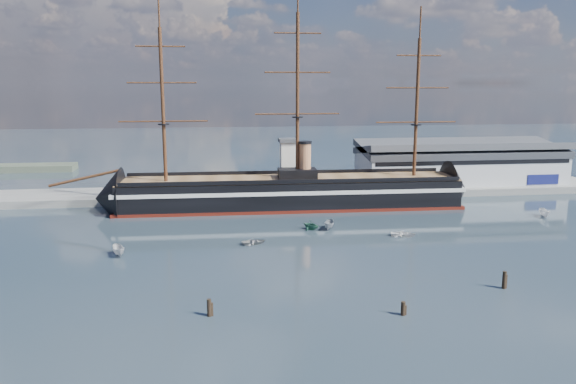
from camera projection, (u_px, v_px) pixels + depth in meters
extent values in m
plane|color=#1C2D39|center=(294.00, 226.00, 129.42)|extent=(600.00, 600.00, 0.00)
cube|color=slate|center=(310.00, 195.00, 165.76)|extent=(180.00, 18.00, 2.00)
cube|color=#B7BABC|center=(459.00, 166.00, 174.59)|extent=(62.00, 20.00, 10.00)
cube|color=#3F4247|center=(460.00, 148.00, 173.52)|extent=(63.00, 21.00, 2.00)
cube|color=silver|center=(288.00, 166.00, 160.21)|extent=(4.00, 4.00, 14.00)
cube|color=#3F4247|center=(288.00, 140.00, 158.78)|extent=(5.00, 5.00, 1.00)
cube|color=black|center=(290.00, 192.00, 148.36)|extent=(88.37, 18.19, 7.00)
cube|color=silver|center=(290.00, 188.00, 148.13)|extent=(90.38, 18.47, 1.00)
cube|color=#53160D|center=(290.00, 206.00, 149.06)|extent=(90.38, 18.43, 0.90)
cone|color=black|center=(109.00, 198.00, 142.34)|extent=(14.39, 16.02, 15.68)
cone|color=black|center=(457.00, 189.00, 154.50)|extent=(11.39, 15.95, 15.68)
cube|color=brown|center=(290.00, 179.00, 147.68)|extent=(88.34, 16.91, 0.40)
cube|color=black|center=(297.00, 174.00, 147.67)|extent=(10.15, 6.25, 2.50)
cylinder|color=#C27E51|center=(305.00, 160.00, 147.26)|extent=(3.20, 3.20, 9.00)
cylinder|color=#381E0F|center=(85.00, 178.00, 140.61)|extent=(17.76, 1.14, 4.43)
cylinder|color=#381E0F|center=(163.00, 106.00, 139.83)|extent=(0.90, 0.90, 38.00)
cylinder|color=#381E0F|center=(298.00, 97.00, 143.89)|extent=(0.90, 0.90, 42.00)
cylinder|color=#381E0F|center=(417.00, 108.00, 148.65)|extent=(0.90, 0.90, 36.00)
imported|color=silver|center=(119.00, 256.00, 106.97)|extent=(6.53, 4.03, 2.45)
imported|color=gray|center=(254.00, 244.00, 114.78)|extent=(1.87, 3.26, 1.43)
imported|color=gray|center=(329.00, 229.00, 126.40)|extent=(6.49, 4.32, 2.44)
imported|color=#2C644D|center=(311.00, 229.00, 126.39)|extent=(7.04, 6.68, 2.49)
imported|color=silver|center=(403.00, 236.00, 120.54)|extent=(2.24, 3.56, 1.55)
imported|color=silver|center=(544.00, 217.00, 138.20)|extent=(6.29, 3.63, 2.37)
cylinder|color=black|center=(209.00, 316.00, 79.30)|extent=(0.64, 0.64, 3.24)
cylinder|color=black|center=(403.00, 315.00, 79.63)|extent=(0.64, 0.64, 2.72)
cylinder|color=black|center=(504.00, 288.00, 89.99)|extent=(0.64, 0.64, 3.58)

